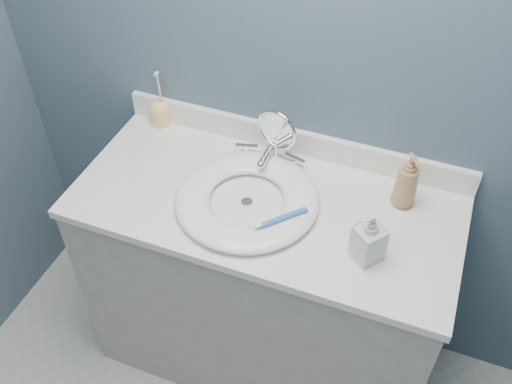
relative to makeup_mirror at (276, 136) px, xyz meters
The scene contains 12 objects.
back_wall 0.23m from the makeup_mirror, 73.37° to the left, with size 2.20×0.02×2.40m, color #495F6E.
vanity_cabinet 0.60m from the makeup_mirror, 80.58° to the right, with size 1.20×0.55×0.85m, color #B1ABA2.
countertop 0.22m from the makeup_mirror, 80.58° to the right, with size 1.22×0.57×0.03m, color white.
backsplash 0.12m from the makeup_mirror, 71.21° to the left, with size 1.22×0.02×0.09m, color white.
basin 0.23m from the makeup_mirror, 95.71° to the right, with size 0.45×0.45×0.04m, color white, non-canonical shape.
drain 0.24m from the makeup_mirror, 95.71° to the right, with size 0.04×0.04×0.01m, color silver.
faucet 0.09m from the makeup_mirror, 154.51° to the right, with size 0.25×0.13×0.07m.
makeup_mirror is the anchor object (origin of this frame).
soap_bottle_amber 0.43m from the makeup_mirror, ahead, with size 0.07×0.07×0.19m, color #A57B4A.
soap_bottle_clear 0.47m from the makeup_mirror, 36.93° to the right, with size 0.08×0.08×0.17m, color silver.
toothbrush_holder 0.47m from the makeup_mirror, behind, with size 0.08×0.08×0.22m.
toothbrush_lying 0.30m from the makeup_mirror, 66.91° to the right, with size 0.13×0.14×0.02m.
Camera 1 is at (0.43, -0.21, 2.15)m, focal length 40.00 mm.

